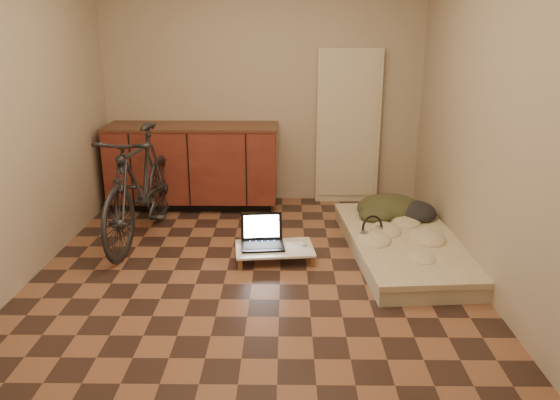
{
  "coord_description": "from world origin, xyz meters",
  "views": [
    {
      "loc": [
        0.27,
        -4.09,
        1.89
      ],
      "look_at": [
        0.21,
        0.18,
        0.55
      ],
      "focal_mm": 35.0,
      "sensor_mm": 36.0,
      "label": 1
    }
  ],
  "objects_px": {
    "futon": "(404,245)",
    "laptop": "(262,239)",
    "bicycle": "(140,179)",
    "lap_desk": "(274,249)"
  },
  "relations": [
    {
      "from": "futon",
      "to": "laptop",
      "type": "relative_size",
      "value": 5.04
    },
    {
      "from": "futon",
      "to": "laptop",
      "type": "height_order",
      "value": "laptop"
    },
    {
      "from": "bicycle",
      "to": "lap_desk",
      "type": "xyz_separation_m",
      "value": [
        1.24,
        -0.47,
        -0.48
      ]
    },
    {
      "from": "bicycle",
      "to": "laptop",
      "type": "xyz_separation_m",
      "value": [
        1.13,
        -0.41,
        -0.42
      ]
    },
    {
      "from": "bicycle",
      "to": "laptop",
      "type": "distance_m",
      "value": 1.27
    },
    {
      "from": "bicycle",
      "to": "futon",
      "type": "distance_m",
      "value": 2.44
    },
    {
      "from": "laptop",
      "to": "futon",
      "type": "bearing_deg",
      "value": -2.2
    },
    {
      "from": "lap_desk",
      "to": "futon",
      "type": "bearing_deg",
      "value": 0.56
    },
    {
      "from": "futon",
      "to": "lap_desk",
      "type": "height_order",
      "value": "futon"
    },
    {
      "from": "futon",
      "to": "laptop",
      "type": "xyz_separation_m",
      "value": [
        -1.24,
        -0.08,
        0.08
      ]
    }
  ]
}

